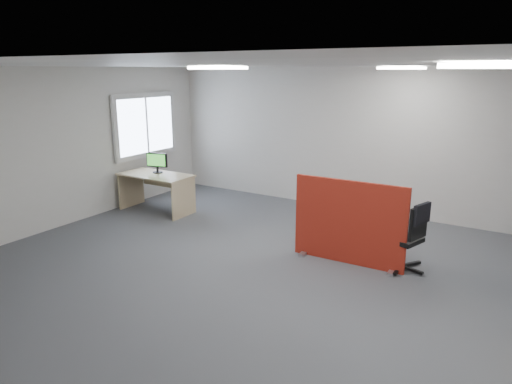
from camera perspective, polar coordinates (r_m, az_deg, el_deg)
The scene contains 11 objects.
floor at distance 5.96m, azimuth 4.89°, elevation -11.37°, with size 9.00×9.00×0.00m, color #4D4F54.
ceiling at distance 5.34m, azimuth 5.55°, elevation 15.58°, with size 9.00×7.00×0.02m, color white.
wall_back at distance 8.72m, azimuth 15.51°, elevation 5.95°, with size 9.00×0.02×2.70m, color silver.
wall_front at distance 2.97m, azimuth -27.14°, elevation -12.50°, with size 9.00×0.02×2.70m, color silver.
wall_left at distance 8.46m, azimuth -23.40°, elevation 4.99°, with size 0.02×7.00×2.70m, color silver.
window at distance 9.66m, azimuth -13.61°, elevation 8.10°, with size 0.06×1.70×1.30m.
ceiling_lights at distance 5.82m, azimuth 11.58°, elevation 15.00°, with size 4.10×4.10×0.04m.
red_divider at distance 6.46m, azimuth 11.51°, elevation -3.86°, with size 1.59×0.30×1.19m.
second_desk at distance 8.93m, azimuth -12.23°, elevation 1.06°, with size 1.41×0.71×0.73m.
monitor_second at distance 8.94m, azimuth -12.26°, elevation 3.69°, with size 0.41×0.19×0.38m.
office_chair at distance 6.43m, azimuth 18.77°, elevation -4.85°, with size 0.64×0.61×0.96m.
Camera 1 is at (2.34, -4.80, 2.64)m, focal length 32.00 mm.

